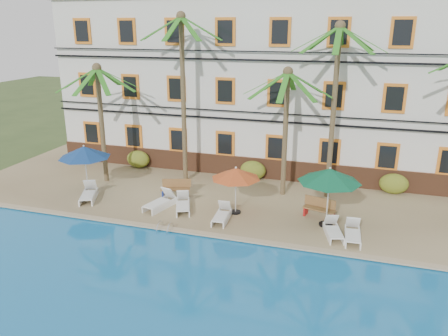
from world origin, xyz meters
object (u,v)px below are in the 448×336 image
(palm_d, at_px, (335,89))
(bench_right, at_px, (320,208))
(umbrella_green, at_px, (330,176))
(umbrella_red, at_px, (236,174))
(lounger_e, at_px, (333,230))
(lounger_a, at_px, (89,194))
(umbrella_blue, at_px, (84,152))
(bench_left, at_px, (175,188))
(pool_ladder, at_px, (165,230))
(palm_c, at_px, (286,113))
(lounger_c, at_px, (183,204))
(palm_a, at_px, (100,106))
(palm_b, at_px, (183,78))
(lounger_f, at_px, (353,233))
(lounger_d, at_px, (222,215))
(lounger_b, at_px, (161,202))

(palm_d, xyz_separation_m, bench_right, (-0.12, -2.79, -5.11))
(umbrella_green, xyz_separation_m, bench_right, (-0.36, 0.81, -1.89))
(umbrella_red, height_order, lounger_e, umbrella_red)
(umbrella_green, distance_m, lounger_a, 12.11)
(umbrella_blue, height_order, bench_left, umbrella_blue)
(lounger_e, distance_m, pool_ladder, 7.26)
(palm_c, relative_size, lounger_c, 3.47)
(palm_a, relative_size, lounger_a, 3.29)
(lounger_a, height_order, pool_ladder, lounger_a)
(bench_left, xyz_separation_m, bench_right, (7.46, -0.44, 0.00))
(palm_c, relative_size, umbrella_green, 2.41)
(palm_b, height_order, lounger_e, palm_b)
(umbrella_blue, bearing_deg, pool_ladder, -26.00)
(umbrella_green, xyz_separation_m, pool_ladder, (-6.69, -2.56, -2.36))
(palm_a, relative_size, palm_b, 0.72)
(umbrella_blue, relative_size, lounger_f, 1.50)
(palm_c, bearing_deg, bench_right, -48.08)
(umbrella_blue, bearing_deg, lounger_d, -7.92)
(palm_b, xyz_separation_m, pool_ladder, (1.53, -6.21, -5.85))
(umbrella_red, height_order, lounger_a, umbrella_red)
(palm_c, height_order, lounger_c, palm_c)
(palm_b, distance_m, lounger_e, 11.24)
(umbrella_green, distance_m, lounger_f, 2.61)
(pool_ladder, bearing_deg, bench_left, 106.55)
(umbrella_blue, relative_size, lounger_b, 1.33)
(umbrella_blue, relative_size, bench_right, 1.70)
(lounger_d, bearing_deg, umbrella_green, 10.44)
(palm_b, distance_m, umbrella_red, 6.57)
(umbrella_red, relative_size, pool_ladder, 3.13)
(umbrella_blue, relative_size, umbrella_red, 1.15)
(palm_a, relative_size, umbrella_green, 2.40)
(umbrella_red, relative_size, lounger_d, 1.34)
(palm_b, bearing_deg, lounger_f, -26.53)
(palm_d, distance_m, lounger_e, 7.03)
(lounger_a, xyz_separation_m, lounger_f, (13.10, -0.59, -0.02))
(palm_b, bearing_deg, pool_ladder, -76.11)
(palm_d, height_order, lounger_b, palm_d)
(bench_left, xyz_separation_m, pool_ladder, (1.13, -3.81, -0.47))
(palm_a, height_order, bench_left, palm_a)
(lounger_c, relative_size, bench_right, 1.22)
(lounger_c, xyz_separation_m, bench_right, (6.42, 1.09, 0.19))
(lounger_d, bearing_deg, palm_c, 62.61)
(palm_b, relative_size, lounger_a, 4.58)
(palm_d, bearing_deg, umbrella_red, -139.07)
(palm_c, distance_m, lounger_e, 6.51)
(lounger_d, relative_size, pool_ladder, 2.34)
(bench_left, height_order, bench_right, same)
(palm_d, distance_m, lounger_f, 7.20)
(bench_right, bearing_deg, palm_d, 87.59)
(umbrella_red, distance_m, pool_ladder, 4.14)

